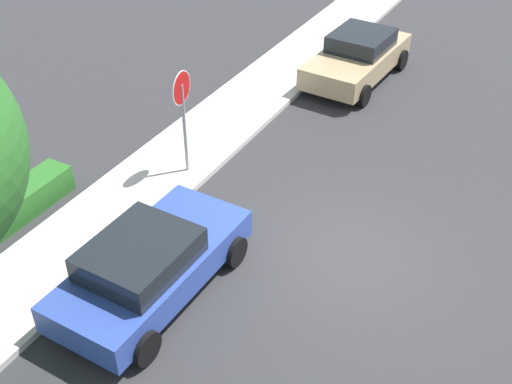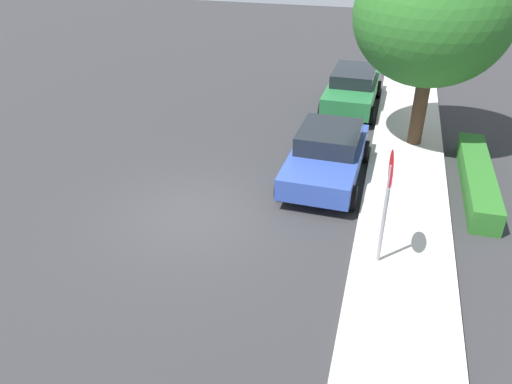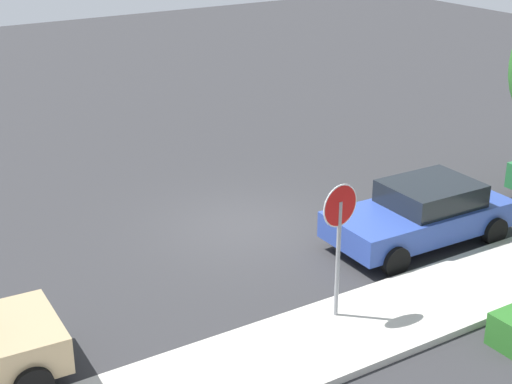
{
  "view_description": "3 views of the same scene",
  "coord_description": "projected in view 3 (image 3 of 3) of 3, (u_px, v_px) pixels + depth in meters",
  "views": [
    {
      "loc": [
        -9.65,
        -3.18,
        8.83
      ],
      "look_at": [
        -0.45,
        1.94,
        1.19
      ],
      "focal_mm": 45.0,
      "sensor_mm": 36.0,
      "label": 1
    },
    {
      "loc": [
        9.7,
        4.33,
        6.74
      ],
      "look_at": [
        0.3,
        1.71,
        1.08
      ],
      "focal_mm": 35.0,
      "sensor_mm": 36.0,
      "label": 2
    },
    {
      "loc": [
        8.82,
        14.44,
        7.67
      ],
      "look_at": [
        0.19,
        0.78,
        1.17
      ],
      "focal_mm": 55.0,
      "sensor_mm": 36.0,
      "label": 3
    }
  ],
  "objects": [
    {
      "name": "parked_car_blue",
      "position": [
        422.0,
        213.0,
        17.46
      ],
      "size": [
        4.26,
        2.15,
        1.4
      ],
      "color": "#2D479E",
      "rests_on": "ground_plane"
    },
    {
      "name": "sidewalk_curb",
      "position": [
        388.0,
        318.0,
        14.55
      ],
      "size": [
        32.0,
        2.17,
        0.14
      ],
      "primitive_type": "cube",
      "color": "beige",
      "rests_on": "ground_plane"
    },
    {
      "name": "stop_sign",
      "position": [
        339.0,
        229.0,
        13.88
      ],
      "size": [
        0.8,
        0.11,
        2.73
      ],
      "color": "gray",
      "rests_on": "ground_plane"
    },
    {
      "name": "ground_plane",
      "position": [
        245.0,
        226.0,
        18.56
      ],
      "size": [
        60.0,
        60.0,
        0.0
      ],
      "primitive_type": "plane",
      "color": "#2D2D30"
    }
  ]
}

